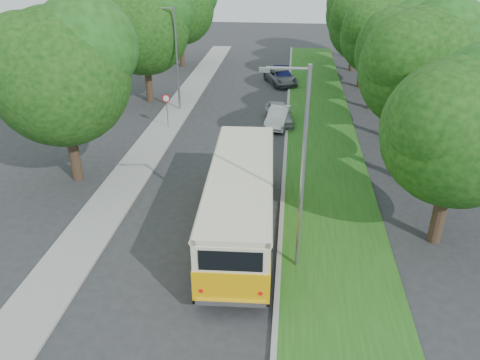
# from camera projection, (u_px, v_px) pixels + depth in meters

# --- Properties ---
(ground) EXTENTS (120.00, 120.00, 0.00)m
(ground) POSITION_uv_depth(u_px,v_px,m) (201.00, 226.00, 21.10)
(ground) COLOR #2C2C2F
(ground) RESTS_ON ground
(curb) EXTENTS (0.20, 70.00, 0.15)m
(curb) POSITION_uv_depth(u_px,v_px,m) (284.00, 179.00, 25.14)
(curb) COLOR gray
(curb) RESTS_ON ground
(grass_verge) EXTENTS (4.50, 70.00, 0.13)m
(grass_verge) POSITION_uv_depth(u_px,v_px,m) (328.00, 181.00, 24.92)
(grass_verge) COLOR #225416
(grass_verge) RESTS_ON ground
(sidewalk) EXTENTS (2.20, 70.00, 0.12)m
(sidewalk) POSITION_uv_depth(u_px,v_px,m) (132.00, 172.00, 25.97)
(sidewalk) COLOR gray
(sidewalk) RESTS_ON ground
(treeline) EXTENTS (24.27, 41.91, 9.46)m
(treeline) POSITION_uv_depth(u_px,v_px,m) (286.00, 27.00, 34.03)
(treeline) COLOR #332319
(treeline) RESTS_ON ground
(lamppost_near) EXTENTS (1.71, 0.16, 8.00)m
(lamppost_near) POSITION_uv_depth(u_px,v_px,m) (301.00, 167.00, 16.49)
(lamppost_near) COLOR gray
(lamppost_near) RESTS_ON ground
(lamppost_far) EXTENTS (1.71, 0.16, 7.50)m
(lamppost_far) POSITION_uv_depth(u_px,v_px,m) (175.00, 56.00, 33.85)
(lamppost_far) COLOR gray
(lamppost_far) RESTS_ON ground
(warning_sign) EXTENTS (0.56, 0.10, 2.50)m
(warning_sign) POSITION_uv_depth(u_px,v_px,m) (167.00, 105.00, 31.36)
(warning_sign) COLOR gray
(warning_sign) RESTS_ON ground
(vintage_bus) EXTENTS (3.19, 10.64, 3.13)m
(vintage_bus) POSITION_uv_depth(u_px,v_px,m) (241.00, 202.00, 19.91)
(vintage_bus) COLOR #FFB408
(vintage_bus) RESTS_ON ground
(car_silver) EXTENTS (2.37, 4.29, 1.38)m
(car_silver) POSITION_uv_depth(u_px,v_px,m) (279.00, 114.00, 32.85)
(car_silver) COLOR #A1A2A6
(car_silver) RESTS_ON ground
(car_white) EXTENTS (1.91, 4.03, 1.27)m
(car_white) POSITION_uv_depth(u_px,v_px,m) (279.00, 117.00, 32.43)
(car_white) COLOR silver
(car_white) RESTS_ON ground
(car_blue) EXTENTS (2.25, 4.42, 1.23)m
(car_blue) POSITION_uv_depth(u_px,v_px,m) (283.00, 77.00, 42.04)
(car_blue) COLOR navy
(car_blue) RESTS_ON ground
(car_grey) EXTENTS (3.56, 4.97, 1.26)m
(car_grey) POSITION_uv_depth(u_px,v_px,m) (281.00, 77.00, 41.96)
(car_grey) COLOR #55595C
(car_grey) RESTS_ON ground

